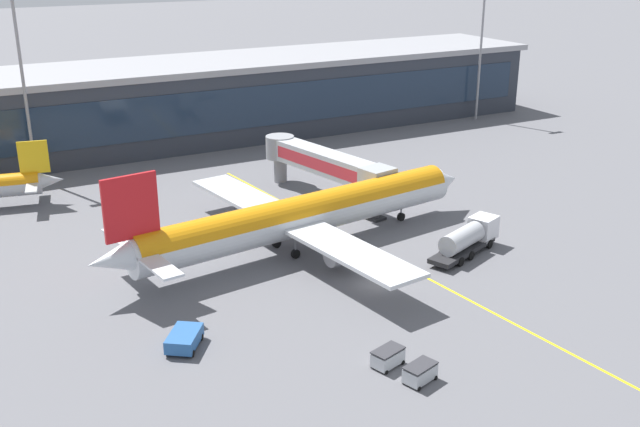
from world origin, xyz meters
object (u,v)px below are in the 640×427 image
object	(u,v)px
main_airliner	(302,215)
baggage_cart_1	(388,357)
baggage_cart_0	(420,373)
fuel_tanker	(468,238)
pushback_tug	(184,339)

from	to	relation	value
main_airliner	baggage_cart_1	distance (m)	25.35
baggage_cart_0	baggage_cart_1	size ratio (longest dim) A/B	1.00
fuel_tanker	pushback_tug	world-z (taller)	fuel_tanker
main_airliner	pushback_tug	world-z (taller)	main_airliner
baggage_cart_0	baggage_cart_1	bearing A→B (deg)	106.90
fuel_tanker	baggage_cart_1	world-z (taller)	fuel_tanker
pushback_tug	baggage_cart_1	bearing A→B (deg)	-37.88
fuel_tanker	pushback_tug	distance (m)	33.83
pushback_tug	baggage_cart_0	world-z (taller)	baggage_cart_0
main_airliner	fuel_tanker	bearing A→B (deg)	-32.36
fuel_tanker	baggage_cart_0	xyz separation A→B (m)	(-19.25, -18.10, -0.96)
pushback_tug	fuel_tanker	bearing A→B (deg)	7.96
pushback_tug	baggage_cart_1	xyz separation A→B (m)	(13.31, -10.35, -0.07)
fuel_tanker	baggage_cart_0	size ratio (longest dim) A/B	3.68
main_airliner	fuel_tanker	size ratio (longest dim) A/B	4.31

